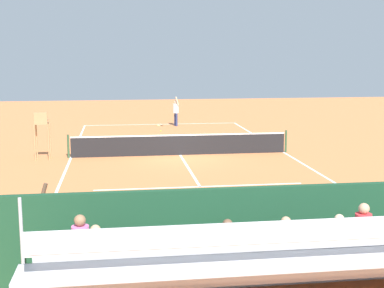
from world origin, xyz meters
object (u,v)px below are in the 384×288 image
object	(u,v)px
tennis_ball_near	(161,131)
equipment_bag	(221,261)
line_judge	(44,226)
umpire_chair	(42,130)
tennis_racket	(159,125)
tennis_net	(180,144)
bleacher_stand	(272,262)
tennis_player	(176,110)
courtside_bench	(315,238)

from	to	relation	value
tennis_ball_near	equipment_bag	bearing A→B (deg)	88.99
equipment_bag	line_judge	world-z (taller)	line_judge
umpire_chair	tennis_racket	distance (m)	12.26
umpire_chair	line_judge	bearing A→B (deg)	97.64
equipment_bag	tennis_ball_near	distance (m)	21.06
tennis_net	umpire_chair	size ratio (longest dim) A/B	4.81
tennis_net	bleacher_stand	bearing A→B (deg)	89.72
line_judge	tennis_player	bearing A→B (deg)	-103.18
courtside_bench	tennis_player	xyz separation A→B (m)	(0.64, -23.30, 0.46)
tennis_net	tennis_ball_near	size ratio (longest dim) A/B	156.06
tennis_player	tennis_racket	distance (m)	1.51
tennis_ball_near	line_judge	size ratio (longest dim) A/B	0.03
courtside_bench	tennis_net	bearing A→B (deg)	-83.41
umpire_chair	tennis_player	xyz separation A→B (m)	(-7.10, -10.25, -0.30)
tennis_racket	line_judge	size ratio (longest dim) A/B	0.28
line_judge	tennis_net	bearing A→B (deg)	-109.10
tennis_net	line_judge	xyz separation A→B (m)	(4.49, 12.96, 0.51)
tennis_net	tennis_player	distance (m)	10.09
bleacher_stand	tennis_ball_near	world-z (taller)	bleacher_stand
equipment_bag	bleacher_stand	bearing A→B (deg)	106.93
umpire_chair	line_judge	size ratio (longest dim) A/B	1.11
umpire_chair	courtside_bench	bearing A→B (deg)	120.64
tennis_net	equipment_bag	bearing A→B (deg)	87.21
bleacher_stand	tennis_racket	world-z (taller)	bleacher_stand
tennis_net	tennis_racket	distance (m)	10.39
tennis_net	courtside_bench	world-z (taller)	tennis_net
bleacher_stand	equipment_bag	size ratio (longest dim) A/B	10.07
equipment_bag	tennis_racket	bearing A→B (deg)	-91.16
tennis_player	tennis_racket	xyz separation A→B (m)	(1.07, -0.34, -1.00)
umpire_chair	equipment_bag	world-z (taller)	umpire_chair
bleacher_stand	courtside_bench	xyz separation A→B (m)	(-1.61, -2.03, -0.34)
tennis_net	umpire_chair	xyz separation A→B (m)	(6.20, 0.21, 0.81)
tennis_racket	bleacher_stand	bearing A→B (deg)	90.22
umpire_chair	courtside_bench	distance (m)	15.19
tennis_net	courtside_bench	size ratio (longest dim) A/B	5.72
umpire_chair	tennis_net	bearing A→B (deg)	-178.02
courtside_bench	equipment_bag	distance (m)	2.22
tennis_player	line_judge	world-z (taller)	same
bleacher_stand	equipment_bag	world-z (taller)	bleacher_stand
equipment_bag	tennis_player	distance (m)	23.50
line_judge	equipment_bag	bearing A→B (deg)	173.51
tennis_net	bleacher_stand	size ratio (longest dim) A/B	1.14
bleacher_stand	umpire_chair	bearing A→B (deg)	-67.90
line_judge	umpire_chair	bearing A→B (deg)	-82.36
courtside_bench	tennis_player	distance (m)	23.32
courtside_bench	tennis_racket	size ratio (longest dim) A/B	3.38
umpire_chair	tennis_player	world-z (taller)	umpire_chair
umpire_chair	equipment_bag	bearing A→B (deg)	112.81
umpire_chair	line_judge	distance (m)	12.87
courtside_bench	tennis_ball_near	bearing A→B (deg)	-85.04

